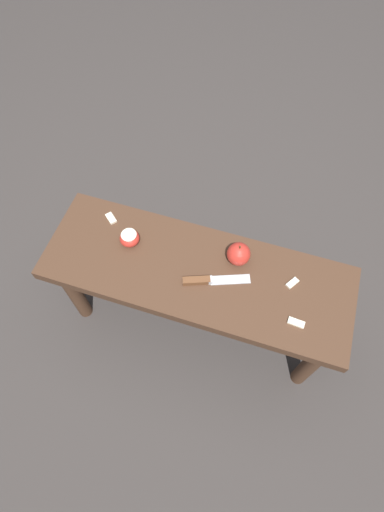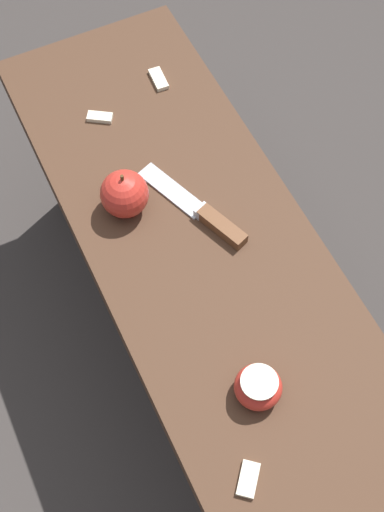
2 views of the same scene
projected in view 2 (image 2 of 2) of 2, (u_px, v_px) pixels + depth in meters
name	position (u px, v px, depth m)	size (l,w,h in m)	color
ground_plane	(200.00, 348.00, 1.50)	(8.00, 8.00, 0.00)	#383330
wooden_bench	(202.00, 267.00, 1.18)	(1.03, 0.35, 0.43)	#472D1E
knife	(207.00, 216.00, 1.14)	(0.21, 0.10, 0.02)	#B7BABF
apple_whole	(124.00, 194.00, 1.12)	(0.08, 0.08, 0.09)	red
apple_cut	(258.00, 387.00, 0.98)	(0.07, 0.07, 0.05)	red
apple_slice_near_knife	(248.00, 479.00, 0.94)	(0.05, 0.05, 0.01)	beige
apple_slice_center	(159.00, 79.00, 1.28)	(0.05, 0.03, 0.01)	beige
apple_slice_near_bowl	(100.00, 117.00, 1.24)	(0.04, 0.05, 0.01)	beige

